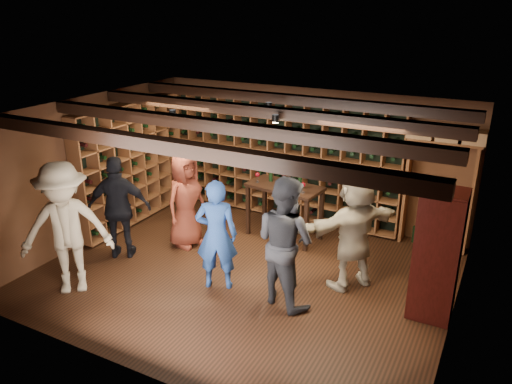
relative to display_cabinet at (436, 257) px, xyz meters
The scene contains 13 objects.
ground 2.85m from the display_cabinet, behind, with size 6.00×6.00×0.00m, color black.
room_shell 3.14m from the display_cabinet, behind, with size 6.00×6.00×6.00m.
wine_rack_back 3.89m from the display_cabinet, 146.67° to the left, with size 4.65×0.30×2.20m.
wine_rack_left 5.59m from the display_cabinet, behind, with size 0.30×2.65×2.20m.
crate_shelf 2.26m from the display_cabinet, 98.20° to the left, with size 1.20×0.32×2.07m.
display_cabinet is the anchor object (origin of this frame).
man_blue_shirt 2.98m from the display_cabinet, 166.49° to the right, with size 0.60×0.40×1.66m, color navy.
man_grey_suit 1.96m from the display_cabinet, 162.12° to the right, with size 0.90×0.70×1.84m, color black.
guest_red_floral 4.08m from the display_cabinet, behind, with size 0.80×0.52×1.63m, color maroon.
guest_woman_black 4.81m from the display_cabinet, behind, with size 1.00×0.42×1.71m, color black.
guest_khaki 5.02m from the display_cabinet, 159.60° to the right, with size 1.26×0.72×1.94m, color gray.
guest_beige 1.19m from the display_cabinet, 168.35° to the left, with size 1.67×0.53×1.80m, color tan.
tasting_table 3.01m from the display_cabinet, 154.97° to the left, with size 1.36×0.79×1.25m.
Camera 1 is at (3.29, -5.93, 3.92)m, focal length 35.00 mm.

